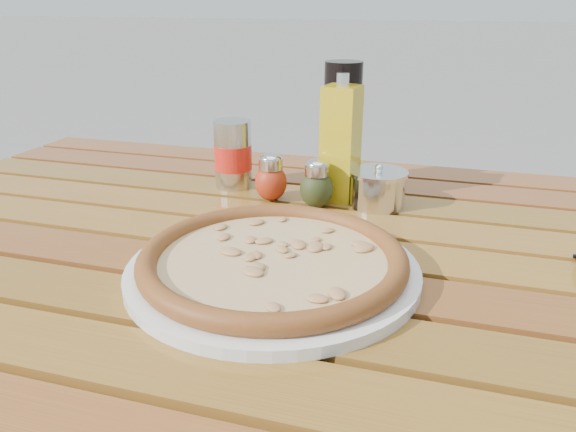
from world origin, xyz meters
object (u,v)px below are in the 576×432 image
(plate, at_px, (273,270))
(olive_oil_cruet, at_px, (341,143))
(soda_can, at_px, (233,155))
(parmesan_tin, at_px, (378,188))
(pepper_shaker, at_px, (271,178))
(dark_bottle, at_px, (342,125))
(oregano_shaker, at_px, (317,184))
(table, at_px, (284,288))
(pizza, at_px, (273,259))

(plate, distance_m, olive_oil_cruet, 0.32)
(soda_can, relative_size, parmesan_tin, 0.96)
(pepper_shaker, xyz_separation_m, dark_bottle, (0.10, 0.11, 0.07))
(pepper_shaker, height_order, olive_oil_cruet, olive_oil_cruet)
(pepper_shaker, height_order, dark_bottle, dark_bottle)
(pepper_shaker, bearing_deg, olive_oil_cruet, 20.53)
(oregano_shaker, bearing_deg, olive_oil_cruet, 62.79)
(soda_can, bearing_deg, table, -52.51)
(pizza, bearing_deg, pepper_shaker, 109.00)
(table, bearing_deg, plate, -79.91)
(table, xyz_separation_m, olive_oil_cruet, (0.04, 0.20, 0.17))
(plate, xyz_separation_m, parmesan_tin, (0.09, 0.29, 0.02))
(plate, distance_m, oregano_shaker, 0.26)
(pepper_shaker, bearing_deg, soda_can, 150.99)
(olive_oil_cruet, bearing_deg, pepper_shaker, -159.47)
(oregano_shaker, bearing_deg, pepper_shaker, 172.22)
(soda_can, distance_m, parmesan_tin, 0.27)
(pepper_shaker, distance_m, dark_bottle, 0.16)
(table, height_order, pizza, pizza)
(pepper_shaker, bearing_deg, plate, -71.00)
(pizza, bearing_deg, table, 100.09)
(table, distance_m, pizza, 0.15)
(pizza, relative_size, parmesan_tin, 3.08)
(table, relative_size, soda_can, 11.67)
(pizza, xyz_separation_m, pepper_shaker, (-0.09, 0.27, 0.02))
(oregano_shaker, xyz_separation_m, soda_can, (-0.17, 0.06, 0.02))
(plate, relative_size, dark_bottle, 1.64)
(table, bearing_deg, oregano_shaker, 86.43)
(plate, height_order, dark_bottle, dark_bottle)
(pizza, height_order, soda_can, soda_can)
(dark_bottle, bearing_deg, pepper_shaker, -129.97)
(pizza, height_order, oregano_shaker, oregano_shaker)
(oregano_shaker, distance_m, parmesan_tin, 0.10)
(oregano_shaker, xyz_separation_m, dark_bottle, (0.01, 0.12, 0.07))
(dark_bottle, relative_size, olive_oil_cruet, 1.05)
(pizza, height_order, parmesan_tin, parmesan_tin)
(table, xyz_separation_m, pizza, (0.02, -0.11, 0.10))
(olive_oil_cruet, relative_size, parmesan_tin, 1.68)
(table, relative_size, pepper_shaker, 17.07)
(table, bearing_deg, parmesan_tin, 60.41)
(dark_bottle, xyz_separation_m, soda_can, (-0.18, -0.07, -0.05))
(dark_bottle, bearing_deg, plate, -90.55)
(olive_oil_cruet, xyz_separation_m, parmesan_tin, (0.07, -0.02, -0.07))
(soda_can, bearing_deg, parmesan_tin, -5.53)
(plate, relative_size, parmesan_tin, 2.88)
(pizza, relative_size, pepper_shaker, 4.70)
(table, bearing_deg, pepper_shaker, 114.41)
(olive_oil_cruet, bearing_deg, parmesan_tin, -14.70)
(oregano_shaker, bearing_deg, parmesan_tin, 19.79)
(olive_oil_cruet, bearing_deg, table, -100.15)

